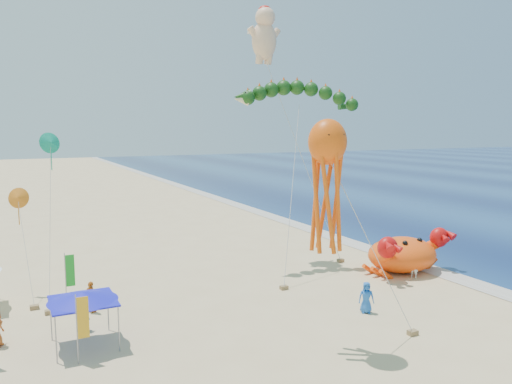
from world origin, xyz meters
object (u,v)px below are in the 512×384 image
octopus_kite (327,176)px  crab_inflatable (403,253)px  cherub_kite (265,34)px  canopy_blue (83,297)px  dragon_kite (298,99)px

octopus_kite → crab_inflatable: bearing=33.0°
cherub_kite → octopus_kite: size_ratio=1.83×
canopy_blue → octopus_kite: bearing=-27.4°
dragon_kite → cherub_kite: (-0.98, 3.42, 5.13)m
dragon_kite → crab_inflatable: bearing=-41.6°
octopus_kite → canopy_blue: (-10.26, 5.32, -5.83)m
cherub_kite → canopy_blue: size_ratio=6.05×
octopus_kite → canopy_blue: size_ratio=3.31×
crab_inflatable → canopy_blue: 22.80m
crab_inflatable → canopy_blue: (-22.61, -2.70, 1.07)m
crab_inflatable → octopus_kite: (-12.35, -8.02, 6.90)m
dragon_kite → canopy_blue: size_ratio=4.16×
crab_inflatable → dragon_kite: size_ratio=0.52×
crab_inflatable → cherub_kite: (-6.91, 8.68, 16.34)m
dragon_kite → cherub_kite: 6.24m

